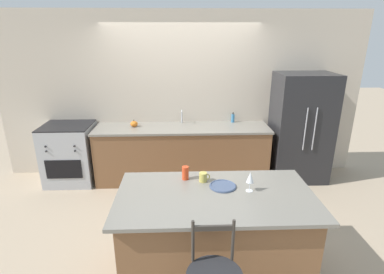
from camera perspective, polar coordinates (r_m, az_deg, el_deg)
name	(u,v)px	position (r m, az deg, el deg)	size (l,w,h in m)	color
ground_plane	(183,189)	(4.82, -1.77, -9.87)	(18.00, 18.00, 0.00)	tan
wall_back	(182,96)	(5.04, -2.00, 7.83)	(6.00, 0.07, 2.70)	beige
back_counter	(182,153)	(4.98, -1.86, -3.05)	(2.81, 0.71, 0.92)	brown
sink_faucet	(182,115)	(4.98, -1.95, 4.18)	(0.02, 0.13, 0.22)	#ADAFB5
kitchen_island	(215,235)	(3.12, 4.31, -18.09)	(1.87, 1.00, 0.91)	brown
refrigerator	(300,128)	(5.19, 19.96, 1.65)	(0.90, 0.70, 1.76)	#232326
oven_range	(70,154)	(5.27, -22.17, -2.94)	(0.76, 0.70, 0.97)	#ADAFB5
dinner_plate	(223,186)	(3.00, 5.89, -9.25)	(0.26, 0.26, 0.02)	#425170
wine_glass	(250,178)	(2.90, 11.02, -7.63)	(0.07, 0.07, 0.20)	white
coffee_mug	(203,177)	(3.07, 2.17, -7.64)	(0.11, 0.08, 0.10)	#C1B251
tumbler_cup	(185,173)	(3.10, -1.28, -6.86)	(0.07, 0.07, 0.14)	red
pumpkin_decoration	(134,124)	(4.90, -10.97, 2.47)	(0.12, 0.12, 0.12)	orange
soap_bottle	(233,118)	(5.10, 7.79, 3.58)	(0.06, 0.06, 0.17)	teal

